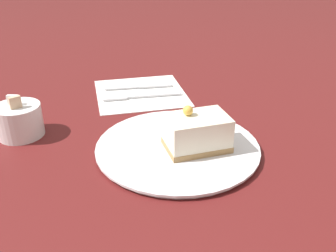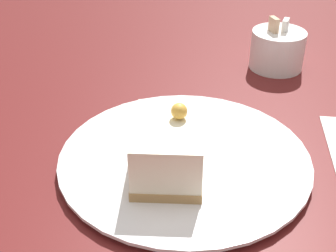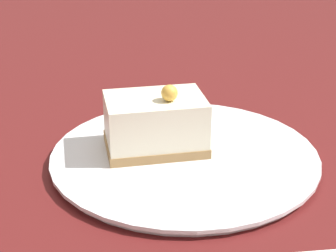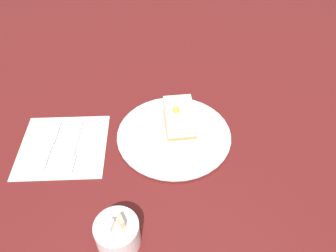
# 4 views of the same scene
# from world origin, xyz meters

# --- Properties ---
(ground_plane) EXTENTS (4.00, 4.00, 0.00)m
(ground_plane) POSITION_xyz_m (0.00, 0.00, 0.00)
(ground_plane) COLOR #5B1919
(plate) EXTENTS (0.28, 0.28, 0.01)m
(plate) POSITION_xyz_m (0.02, 0.01, 0.01)
(plate) COLOR white
(plate) RESTS_ON ground_plane
(cake_slice) EXTENTS (0.08, 0.11, 0.08)m
(cake_slice) POSITION_xyz_m (-0.00, -0.02, 0.04)
(cake_slice) COLOR #AD8451
(cake_slice) RESTS_ON plate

